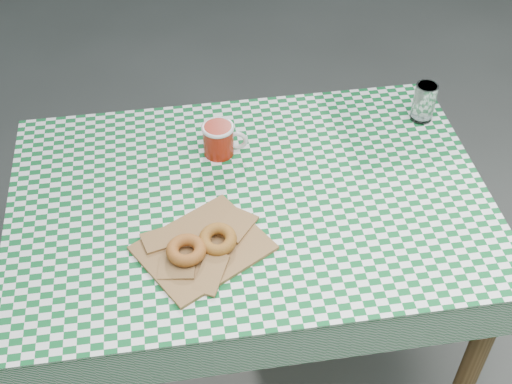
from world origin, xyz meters
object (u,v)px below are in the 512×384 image
coffee_mug (218,140)px  paper_bag (203,247)px  table (251,284)px  drinking_glass (424,102)px

coffee_mug → paper_bag: bearing=-90.8°
table → drinking_glass: 0.77m
table → paper_bag: (-0.16, -0.15, 0.39)m
paper_bag → drinking_glass: 0.83m
table → paper_bag: bearing=-130.9°
paper_bag → coffee_mug: bearing=72.1°
paper_bag → coffee_mug: coffee_mug is taller
table → drinking_glass: drinking_glass is taller
drinking_glass → paper_bag: bearing=-154.3°
coffee_mug → drinking_glass: bearing=17.8°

